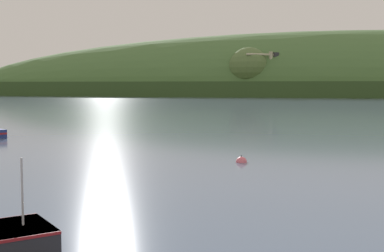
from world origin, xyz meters
The scene contains 3 objects.
far_shoreline_hill centered at (19.34, 232.92, 0.27)m, with size 452.45×131.34×54.04m.
dockside_crane centered at (0.17, 198.60, 7.89)m, with size 11.61×8.14×16.49m.
mooring_buoy_foreground centered at (5.16, 33.72, 0.00)m, with size 0.63×0.63×0.71m.
Camera 1 is at (7.84, 4.75, 4.38)m, focal length 48.45 mm.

